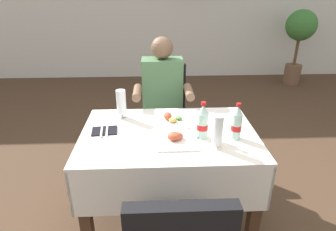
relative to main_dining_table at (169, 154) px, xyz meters
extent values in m
plane|color=#473323|center=(0.08, -0.05, -0.57)|extent=(11.00, 11.00, 0.00)
cube|color=white|center=(0.00, 0.00, 0.16)|extent=(1.19, 0.82, 0.02)
cube|color=white|center=(0.00, -0.40, -0.01)|extent=(1.19, 0.02, 0.32)
cube|color=white|center=(0.00, 0.40, -0.01)|extent=(1.19, 0.02, 0.32)
cube|color=white|center=(-0.59, 0.00, -0.01)|extent=(0.02, 0.82, 0.32)
cube|color=white|center=(0.59, 0.00, -0.01)|extent=(0.02, 0.82, 0.32)
cube|color=#472D1E|center=(-0.53, -0.35, -0.21)|extent=(0.07, 0.07, 0.72)
cube|color=#472D1E|center=(0.53, -0.35, -0.21)|extent=(0.07, 0.07, 0.72)
cube|color=#472D1E|center=(-0.53, 0.35, -0.21)|extent=(0.07, 0.07, 0.72)
cube|color=#472D1E|center=(0.53, 0.35, -0.21)|extent=(0.07, 0.07, 0.72)
cube|color=black|center=(0.00, 0.71, -0.08)|extent=(0.44, 0.44, 0.08)
cube|color=black|center=(0.00, 0.96, 0.18)|extent=(0.42, 0.06, 0.44)
cube|color=black|center=(-0.17, 0.54, -0.35)|extent=(0.04, 0.04, 0.45)
cube|color=black|center=(0.17, 0.54, -0.35)|extent=(0.04, 0.04, 0.45)
cube|color=black|center=(-0.17, 0.88, -0.35)|extent=(0.04, 0.04, 0.45)
cube|color=black|center=(0.17, 0.88, -0.35)|extent=(0.04, 0.04, 0.45)
cylinder|color=#282D42|center=(-0.10, 0.51, -0.35)|extent=(0.10, 0.10, 0.45)
cylinder|color=#282D42|center=(0.06, 0.51, -0.35)|extent=(0.10, 0.10, 0.45)
cube|color=#282D42|center=(-0.02, 0.67, -0.06)|extent=(0.34, 0.36, 0.12)
cube|color=#4C754C|center=(-0.02, 0.75, 0.25)|extent=(0.36, 0.20, 0.50)
sphere|color=brown|center=(-0.02, 0.75, 0.59)|extent=(0.19, 0.19, 0.19)
cylinder|color=brown|center=(-0.24, 0.52, 0.27)|extent=(0.07, 0.26, 0.07)
cylinder|color=brown|center=(0.19, 0.52, 0.27)|extent=(0.07, 0.26, 0.07)
cube|color=white|center=(0.05, -0.13, 0.18)|extent=(0.26, 0.26, 0.01)
ellipsoid|color=#C14C33|center=(0.06, -0.11, 0.20)|extent=(0.06, 0.06, 0.04)
ellipsoid|color=#C14C33|center=(0.03, -0.12, 0.21)|extent=(0.10, 0.09, 0.05)
cube|color=white|center=(0.04, 0.17, 0.18)|extent=(0.25, 0.25, 0.01)
ellipsoid|color=#C14C33|center=(0.00, 0.18, 0.21)|extent=(0.07, 0.09, 0.05)
ellipsoid|color=#4C8E38|center=(0.08, 0.17, 0.20)|extent=(0.07, 0.07, 0.03)
ellipsoid|color=gold|center=(0.03, 0.13, 0.20)|extent=(0.08, 0.08, 0.03)
cylinder|color=white|center=(0.29, -0.21, 0.18)|extent=(0.07, 0.07, 0.01)
cylinder|color=white|center=(0.29, -0.21, 0.19)|extent=(0.02, 0.02, 0.03)
cylinder|color=white|center=(0.29, -0.21, 0.30)|extent=(0.06, 0.06, 0.18)
cylinder|color=gold|center=(0.29, -0.21, 0.24)|extent=(0.06, 0.06, 0.07)
cylinder|color=white|center=(-0.34, 0.25, 0.18)|extent=(0.07, 0.07, 0.01)
cylinder|color=white|center=(-0.34, 0.25, 0.19)|extent=(0.02, 0.02, 0.03)
cylinder|color=white|center=(-0.34, 0.25, 0.30)|extent=(0.07, 0.07, 0.18)
cylinder|color=black|center=(-0.34, 0.25, 0.28)|extent=(0.07, 0.07, 0.15)
cylinder|color=silver|center=(0.22, -0.08, 0.26)|extent=(0.07, 0.07, 0.18)
cylinder|color=red|center=(0.22, -0.08, 0.25)|extent=(0.07, 0.07, 0.04)
cone|color=silver|center=(0.22, -0.08, 0.38)|extent=(0.06, 0.06, 0.05)
cylinder|color=red|center=(0.22, -0.08, 0.41)|extent=(0.03, 0.03, 0.02)
cylinder|color=silver|center=(0.43, -0.10, 0.26)|extent=(0.07, 0.07, 0.18)
cylinder|color=red|center=(0.43, -0.10, 0.25)|extent=(0.07, 0.07, 0.04)
cone|color=silver|center=(0.43, -0.10, 0.37)|extent=(0.06, 0.06, 0.05)
cylinder|color=red|center=(0.43, -0.10, 0.41)|extent=(0.03, 0.03, 0.02)
cube|color=black|center=(-0.44, 0.03, 0.18)|extent=(0.18, 0.15, 0.01)
cube|color=silver|center=(-0.46, 0.03, 0.18)|extent=(0.03, 0.19, 0.01)
cube|color=silver|center=(-0.42, 0.04, 0.18)|extent=(0.03, 0.19, 0.01)
cylinder|color=brown|center=(2.39, 3.19, -0.40)|extent=(0.28, 0.28, 0.34)
cylinder|color=brown|center=(2.39, 3.19, 0.01)|extent=(0.05, 0.05, 0.48)
sphere|color=#387533|center=(2.39, 3.19, 0.45)|extent=(0.51, 0.51, 0.51)
camera|label=1|loc=(-0.08, -1.73, 1.10)|focal=30.73mm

